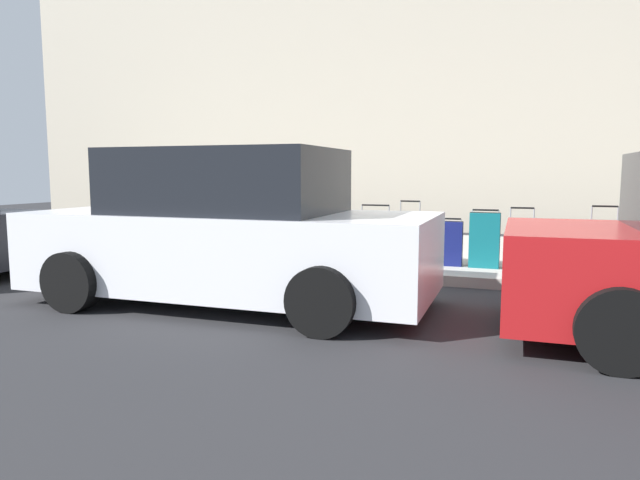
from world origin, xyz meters
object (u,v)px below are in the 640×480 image
suitcase_black_6 (375,240)px  fire_hydrant (167,228)px  suitcase_teal_10 (243,232)px  suitcase_silver_2 (521,247)px  suitcase_teal_3 (484,240)px  suitcase_maroon_8 (307,240)px  parked_car_white_1 (229,233)px  suitcase_red_7 (339,242)px  bollard_post (138,226)px  suitcase_navy_11 (213,232)px  suitcase_silver_9 (275,236)px  suitcase_olive_5 (410,241)px  suitcase_navy_4 (445,243)px  suitcase_maroon_1 (561,250)px  suitcase_red_0 (602,251)px

suitcase_black_6 → fire_hydrant: bearing=0.3°
suitcase_black_6 → suitcase_teal_10: size_ratio=0.82×
fire_hydrant → suitcase_silver_2: bearing=-179.5°
suitcase_teal_3 → suitcase_maroon_8: suitcase_maroon_8 is taller
suitcase_black_6 → parked_car_white_1: bearing=69.4°
suitcase_red_7 → suitcase_maroon_8: bearing=-3.0°
suitcase_teal_3 → parked_car_white_1: bearing=46.2°
fire_hydrant → bollard_post: (0.46, 0.15, 0.05)m
suitcase_teal_10 → suitcase_navy_11: (0.58, -0.07, -0.02)m
suitcase_teal_3 → suitcase_silver_9: 3.17m
fire_hydrant → bollard_post: size_ratio=0.85×
parked_car_white_1 → suitcase_olive_5: bearing=-119.4°
suitcase_black_6 → suitcase_navy_11: bearing=0.1°
suitcase_navy_4 → fire_hydrant: size_ratio=0.96×
suitcase_maroon_1 → suitcase_silver_2: bearing=-13.9°
suitcase_silver_9 → suitcase_teal_3: bearing=-178.4°
suitcase_teal_10 → suitcase_teal_3: bearing=-178.2°
suitcase_silver_2 → suitcase_black_6: size_ratio=1.00×
suitcase_teal_10 → fire_hydrant: (1.49, -0.06, 0.01)m
parked_car_white_1 → suitcase_teal_3: bearing=-133.8°
bollard_post → suitcase_olive_5: bearing=-177.4°
suitcase_teal_3 → suitcase_teal_10: size_ratio=0.79×
parked_car_white_1 → suitcase_navy_11: bearing=-55.6°
suitcase_silver_2 → suitcase_silver_9: size_ratio=0.92×
suitcase_teal_3 → suitcase_red_7: size_ratio=1.03×
bollard_post → suitcase_teal_3: bearing=-177.9°
suitcase_navy_4 → bollard_post: size_ratio=0.81×
suitcase_olive_5 → suitcase_teal_10: (2.68, 0.11, 0.03)m
suitcase_red_0 → suitcase_teal_10: size_ratio=0.87×
suitcase_teal_3 → suitcase_olive_5: size_ratio=0.89×
suitcase_teal_10 → parked_car_white_1: 2.81m
suitcase_olive_5 → suitcase_silver_9: (2.11, 0.08, -0.01)m
suitcase_maroon_8 → suitcase_teal_10: 1.10m
suitcase_navy_11 → fire_hydrant: bearing=0.8°
bollard_post → suitcase_navy_11: bearing=-173.2°
suitcase_maroon_1 → suitcase_navy_11: 5.29m
suitcase_maroon_1 → parked_car_white_1: 4.33m
suitcase_silver_2 → fire_hydrant: size_ratio=1.20×
parked_car_white_1 → suitcase_navy_4: bearing=-127.0°
suitcase_olive_5 → suitcase_red_7: (1.06, 0.09, -0.05)m
suitcase_navy_4 → suitcase_maroon_8: size_ratio=0.82×
suitcase_navy_11 → bollard_post: bearing=6.8°
suitcase_silver_9 → suitcase_olive_5: bearing=-177.7°
fire_hydrant → suitcase_black_6: bearing=-179.7°
suitcase_navy_4 → parked_car_white_1: 3.33m
suitcase_black_6 → suitcase_teal_10: (2.17, 0.07, 0.04)m
suitcase_maroon_1 → suitcase_olive_5: (2.03, -0.14, 0.02)m
suitcase_teal_3 → suitcase_navy_11: suitcase_navy_11 is taller
suitcase_silver_2 → suitcase_navy_11: 4.79m
suitcase_olive_5 → suitcase_red_7: suitcase_olive_5 is taller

